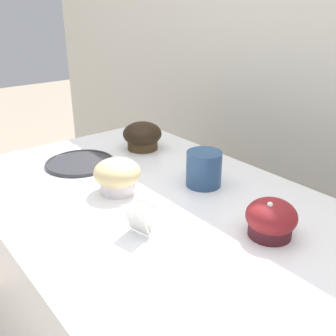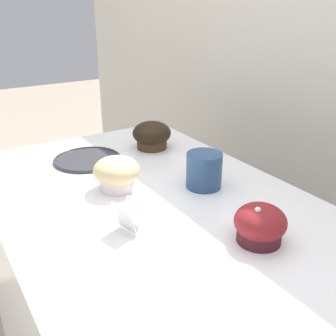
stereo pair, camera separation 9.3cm
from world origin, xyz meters
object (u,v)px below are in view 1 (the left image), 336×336
object	(u,v)px
muffin_back_right	(271,219)
serving_plate	(80,163)
muffin_front_center	(117,175)
muffin_back_left	(142,136)
coffee_cup	(204,168)

from	to	relation	value
muffin_back_right	serving_plate	world-z (taller)	muffin_back_right
muffin_front_center	serving_plate	distance (m)	0.21
muffin_back_left	muffin_back_right	xyz separation A→B (m)	(0.53, -0.08, -0.01)
serving_plate	muffin_back_right	bearing A→B (deg)	12.59
muffin_back_left	coffee_cup	bearing A→B (deg)	-5.40
muffin_back_right	muffin_back_left	bearing A→B (deg)	171.31
muffin_front_center	muffin_back_right	world-z (taller)	muffin_front_center
muffin_back_left	coffee_cup	size ratio (longest dim) A/B	0.98
serving_plate	muffin_front_center	bearing A→B (deg)	-1.79
coffee_cup	serving_plate	xyz separation A→B (m)	(-0.30, -0.17, -0.04)
muffin_back_left	serving_plate	world-z (taller)	muffin_back_left
muffin_back_right	serving_plate	size ratio (longest dim) A/B	0.52
muffin_back_right	coffee_cup	world-z (taller)	coffee_cup
muffin_back_left	coffee_cup	world-z (taller)	coffee_cup
muffin_front_center	muffin_back_right	distance (m)	0.36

